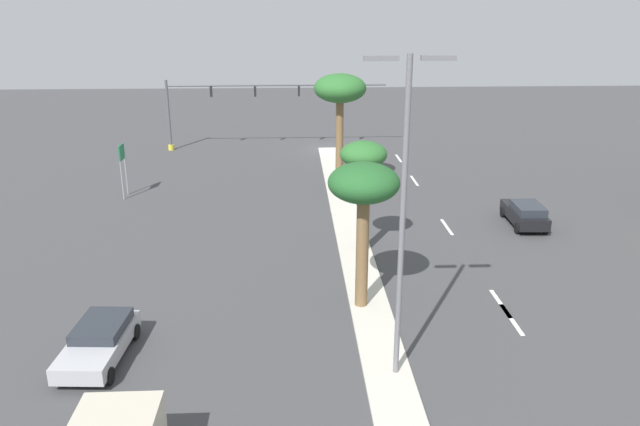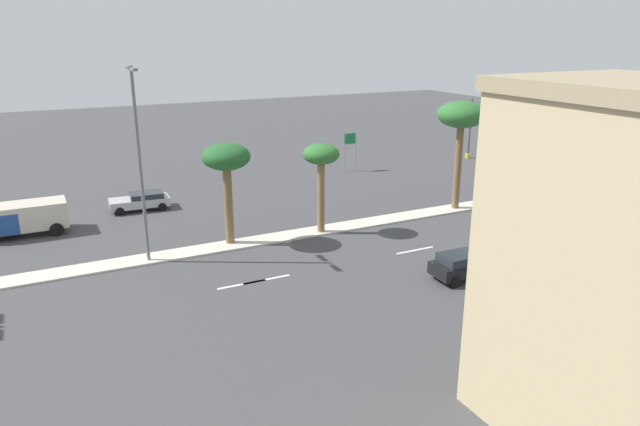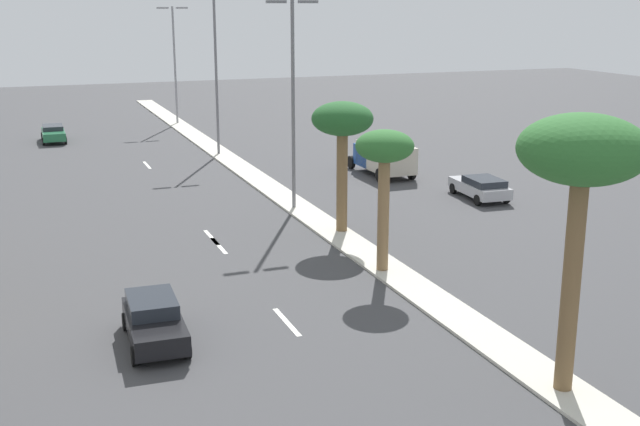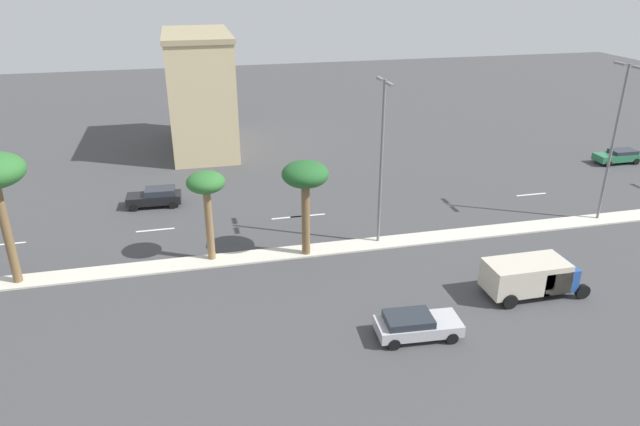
{
  "view_description": "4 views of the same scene",
  "coord_description": "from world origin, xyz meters",
  "px_view_note": "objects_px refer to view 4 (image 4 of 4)",
  "views": [
    {
      "loc": [
        3.43,
        56.71,
        13.08
      ],
      "look_at": [
        1.97,
        25.87,
        2.49
      ],
      "focal_mm": 34.58,
      "sensor_mm": 36.0,
      "label": 1
    },
    {
      "loc": [
        -34.4,
        42.75,
        13.4
      ],
      "look_at": [
        -1.93,
        26.37,
        2.02
      ],
      "focal_mm": 32.75,
      "sensor_mm": 36.0,
      "label": 2
    },
    {
      "loc": [
        -14.7,
        -4.22,
        11.35
      ],
      "look_at": [
        -1.49,
        29.98,
        1.66
      ],
      "focal_mm": 44.63,
      "sensor_mm": 36.0,
      "label": 3
    },
    {
      "loc": [
        34.77,
        24.7,
        18.39
      ],
      "look_at": [
        1.09,
        32.62,
        3.32
      ],
      "focal_mm": 32.36,
      "sensor_mm": 36.0,
      "label": 4
    }
  ],
  "objects_px": {
    "street_lamp_near": "(382,152)",
    "street_lamp_outboard": "(615,133)",
    "palm_tree_inboard": "(206,188)",
    "sedan_silver_trailing": "(416,325)",
    "sedan_black_mid": "(156,197)",
    "box_truck": "(532,275)",
    "palm_tree_outboard": "(305,178)",
    "commercial_building": "(201,92)",
    "sedan_green_far": "(618,156)"
  },
  "relations": [
    {
      "from": "palm_tree_inboard",
      "to": "street_lamp_near",
      "type": "xyz_separation_m",
      "value": [
        0.03,
        11.72,
        1.53
      ]
    },
    {
      "from": "street_lamp_outboard",
      "to": "palm_tree_outboard",
      "type": "bearing_deg",
      "value": -88.58
    },
    {
      "from": "palm_tree_inboard",
      "to": "box_truck",
      "type": "bearing_deg",
      "value": 64.49
    },
    {
      "from": "sedan_silver_trailing",
      "to": "sedan_black_mid",
      "type": "bearing_deg",
      "value": -147.41
    },
    {
      "from": "sedan_black_mid",
      "to": "sedan_green_far",
      "type": "relative_size",
      "value": 0.97
    },
    {
      "from": "palm_tree_outboard",
      "to": "box_truck",
      "type": "relative_size",
      "value": 1.08
    },
    {
      "from": "palm_tree_outboard",
      "to": "sedan_green_far",
      "type": "bearing_deg",
      "value": 109.47
    },
    {
      "from": "palm_tree_outboard",
      "to": "sedan_silver_trailing",
      "type": "relative_size",
      "value": 1.43
    },
    {
      "from": "sedan_green_far",
      "to": "palm_tree_inboard",
      "type": "bearing_deg",
      "value": -74.32
    },
    {
      "from": "street_lamp_near",
      "to": "box_truck",
      "type": "xyz_separation_m",
      "value": [
        8.77,
        6.72,
        -5.46
      ]
    },
    {
      "from": "palm_tree_inboard",
      "to": "sedan_black_mid",
      "type": "relative_size",
      "value": 1.4
    },
    {
      "from": "street_lamp_outboard",
      "to": "sedan_silver_trailing",
      "type": "distance_m",
      "value": 23.36
    },
    {
      "from": "palm_tree_outboard",
      "to": "sedan_green_far",
      "type": "distance_m",
      "value": 36.73
    },
    {
      "from": "palm_tree_inboard",
      "to": "sedan_silver_trailing",
      "type": "height_order",
      "value": "palm_tree_inboard"
    },
    {
      "from": "palm_tree_outboard",
      "to": "box_truck",
      "type": "distance_m",
      "value": 15.18
    },
    {
      "from": "sedan_black_mid",
      "to": "palm_tree_outboard",
      "type": "bearing_deg",
      "value": 42.2
    },
    {
      "from": "commercial_building",
      "to": "box_truck",
      "type": "relative_size",
      "value": 2.25
    },
    {
      "from": "sedan_black_mid",
      "to": "box_truck",
      "type": "bearing_deg",
      "value": 49.1
    },
    {
      "from": "sedan_black_mid",
      "to": "sedan_green_far",
      "type": "xyz_separation_m",
      "value": [
        -0.88,
        44.54,
        -0.06
      ]
    },
    {
      "from": "commercial_building",
      "to": "palm_tree_inboard",
      "type": "xyz_separation_m",
      "value": [
        26.06,
        -0.83,
        -0.86
      ]
    },
    {
      "from": "street_lamp_near",
      "to": "sedan_silver_trailing",
      "type": "relative_size",
      "value": 2.49
    },
    {
      "from": "palm_tree_outboard",
      "to": "sedan_black_mid",
      "type": "bearing_deg",
      "value": -137.8
    },
    {
      "from": "commercial_building",
      "to": "sedan_silver_trailing",
      "type": "xyz_separation_m",
      "value": [
        37.33,
        9.23,
        -5.3
      ]
    },
    {
      "from": "street_lamp_near",
      "to": "street_lamp_outboard",
      "type": "xyz_separation_m",
      "value": [
        0.11,
        17.93,
        0.18
      ]
    },
    {
      "from": "sedan_silver_trailing",
      "to": "sedan_black_mid",
      "type": "xyz_separation_m",
      "value": [
        -21.81,
        -13.94,
        0.06
      ]
    },
    {
      "from": "commercial_building",
      "to": "sedan_silver_trailing",
      "type": "bearing_deg",
      "value": 13.89
    },
    {
      "from": "palm_tree_inboard",
      "to": "sedan_black_mid",
      "type": "height_order",
      "value": "palm_tree_inboard"
    },
    {
      "from": "palm_tree_outboard",
      "to": "street_lamp_near",
      "type": "relative_size",
      "value": 0.57
    },
    {
      "from": "commercial_building",
      "to": "palm_tree_inboard",
      "type": "distance_m",
      "value": 26.08
    },
    {
      "from": "street_lamp_near",
      "to": "street_lamp_outboard",
      "type": "height_order",
      "value": "street_lamp_outboard"
    },
    {
      "from": "sedan_green_far",
      "to": "street_lamp_outboard",
      "type": "bearing_deg",
      "value": -43.6
    },
    {
      "from": "palm_tree_outboard",
      "to": "sedan_green_far",
      "type": "xyz_separation_m",
      "value": [
        -12.14,
        34.33,
        -4.83
      ]
    },
    {
      "from": "sedan_black_mid",
      "to": "sedan_silver_trailing",
      "type": "bearing_deg",
      "value": 32.59
    },
    {
      "from": "street_lamp_near",
      "to": "box_truck",
      "type": "height_order",
      "value": "street_lamp_near"
    },
    {
      "from": "commercial_building",
      "to": "sedan_black_mid",
      "type": "bearing_deg",
      "value": -16.9
    },
    {
      "from": "sedan_silver_trailing",
      "to": "palm_tree_outboard",
      "type": "bearing_deg",
      "value": -160.51
    },
    {
      "from": "box_truck",
      "to": "palm_tree_inboard",
      "type": "bearing_deg",
      "value": -115.51
    },
    {
      "from": "palm_tree_outboard",
      "to": "street_lamp_outboard",
      "type": "xyz_separation_m",
      "value": [
        -0.58,
        23.32,
        1.33
      ]
    },
    {
      "from": "commercial_building",
      "to": "street_lamp_outboard",
      "type": "bearing_deg",
      "value": 47.73
    },
    {
      "from": "sedan_black_mid",
      "to": "box_truck",
      "type": "relative_size",
      "value": 0.72
    },
    {
      "from": "commercial_building",
      "to": "sedan_green_far",
      "type": "height_order",
      "value": "commercial_building"
    },
    {
      "from": "street_lamp_near",
      "to": "sedan_black_mid",
      "type": "xyz_separation_m",
      "value": [
        -10.57,
        -15.6,
        -5.92
      ]
    },
    {
      "from": "sedan_black_mid",
      "to": "sedan_green_far",
      "type": "bearing_deg",
      "value": 91.13
    },
    {
      "from": "street_lamp_outboard",
      "to": "box_truck",
      "type": "height_order",
      "value": "street_lamp_outboard"
    },
    {
      "from": "sedan_black_mid",
      "to": "box_truck",
      "type": "height_order",
      "value": "box_truck"
    },
    {
      "from": "commercial_building",
      "to": "sedan_silver_trailing",
      "type": "height_order",
      "value": "commercial_building"
    },
    {
      "from": "palm_tree_outboard",
      "to": "sedan_silver_trailing",
      "type": "xyz_separation_m",
      "value": [
        10.56,
        3.74,
        -4.83
      ]
    },
    {
      "from": "palm_tree_inboard",
      "to": "sedan_silver_trailing",
      "type": "relative_size",
      "value": 1.33
    },
    {
      "from": "street_lamp_near",
      "to": "street_lamp_outboard",
      "type": "distance_m",
      "value": 17.93
    },
    {
      "from": "street_lamp_near",
      "to": "sedan_silver_trailing",
      "type": "bearing_deg",
      "value": -8.4
    }
  ]
}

